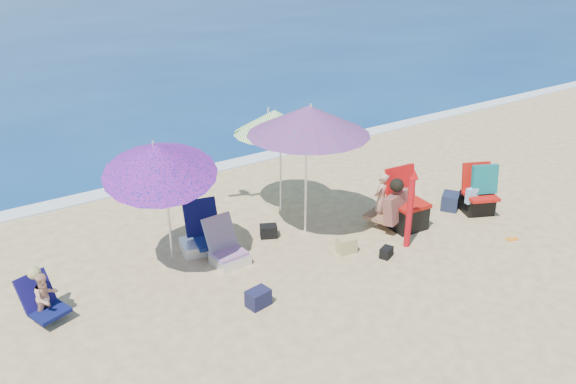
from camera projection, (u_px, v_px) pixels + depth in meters
ground at (339, 272)px, 8.95m from camera, size 120.00×120.00×0.00m
foam at (196, 172)px, 12.79m from camera, size 120.00×0.50×0.04m
umbrella_turquoise at (309, 120)px, 9.33m from camera, size 2.23×2.23×2.38m
umbrella_striped at (275, 122)px, 10.34m from camera, size 1.99×1.99×2.03m
umbrella_blue at (159, 160)px, 8.20m from camera, size 2.22×2.26×2.31m
furled_umbrella at (410, 205)px, 9.44m from camera, size 0.20×0.17×1.39m
chair_navy at (202, 238)px, 9.55m from camera, size 0.85×0.90×0.81m
chair_rainbow at (227, 252)px, 9.16m from camera, size 0.56×0.70×0.73m
camp_chair_left at (406, 210)px, 10.26m from camera, size 0.68×0.69×1.09m
camp_chair_right at (478, 195)px, 10.78m from camera, size 0.80×0.80×1.01m
person_center at (388, 202)px, 10.19m from camera, size 0.77×0.84×1.02m
person_left at (44, 297)px, 7.68m from camera, size 0.62×0.71×0.83m
bag_navy_a at (258, 298)px, 8.09m from camera, size 0.36×0.28×0.25m
bag_black_a at (269, 231)px, 9.99m from camera, size 0.37×0.33×0.22m
bag_tan at (346, 245)px, 9.49m from camera, size 0.34×0.27×0.26m
bag_navy_b at (450, 201)px, 11.04m from camera, size 0.51×0.48×0.31m
bag_black_b at (386, 252)px, 9.35m from camera, size 0.27×0.23×0.18m
orange_item at (512, 239)px, 9.93m from camera, size 0.22×0.16×0.03m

